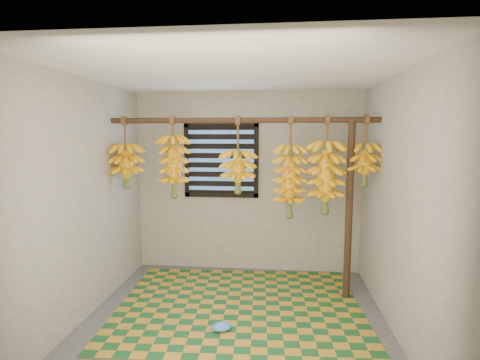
# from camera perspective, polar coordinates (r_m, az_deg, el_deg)

# --- Properties ---
(floor) EXTENTS (3.00, 3.00, 0.01)m
(floor) POSITION_cam_1_polar(r_m,az_deg,el_deg) (3.95, -0.89, -20.90)
(floor) COLOR #484848
(floor) RESTS_ON ground
(ceiling) EXTENTS (3.00, 3.00, 0.01)m
(ceiling) POSITION_cam_1_polar(r_m,az_deg,el_deg) (3.54, -0.96, 16.08)
(ceiling) COLOR silver
(ceiling) RESTS_ON wall_back
(wall_back) EXTENTS (3.00, 0.01, 2.40)m
(wall_back) POSITION_cam_1_polar(r_m,az_deg,el_deg) (5.04, 1.13, -0.40)
(wall_back) COLOR gray
(wall_back) RESTS_ON floor
(wall_left) EXTENTS (0.01, 3.00, 2.40)m
(wall_left) POSITION_cam_1_polar(r_m,az_deg,el_deg) (4.02, -22.75, -2.79)
(wall_left) COLOR gray
(wall_left) RESTS_ON floor
(wall_right) EXTENTS (0.01, 3.00, 2.40)m
(wall_right) POSITION_cam_1_polar(r_m,az_deg,el_deg) (3.69, 22.98, -3.62)
(wall_right) COLOR gray
(wall_right) RESTS_ON floor
(window) EXTENTS (1.00, 0.04, 1.00)m
(window) POSITION_cam_1_polar(r_m,az_deg,el_deg) (5.02, -2.88, 3.01)
(window) COLOR black
(window) RESTS_ON wall_back
(hanging_pole) EXTENTS (3.00, 0.06, 0.06)m
(hanging_pole) POSITION_cam_1_polar(r_m,az_deg,el_deg) (4.20, 0.22, 9.09)
(hanging_pole) COLOR #3F291A
(hanging_pole) RESTS_ON wall_left
(support_post) EXTENTS (0.08, 0.08, 2.00)m
(support_post) POSITION_cam_1_polar(r_m,az_deg,el_deg) (4.33, 16.28, -4.57)
(support_post) COLOR #3F291A
(support_post) RESTS_ON floor
(woven_mat) EXTENTS (2.68, 2.19, 0.01)m
(woven_mat) POSITION_cam_1_polar(r_m,az_deg,el_deg) (4.27, -0.09, -18.54)
(woven_mat) COLOR #175124
(woven_mat) RESTS_ON floor
(plastic_bag) EXTENTS (0.23, 0.20, 0.08)m
(plastic_bag) POSITION_cam_1_polar(r_m,az_deg,el_deg) (3.77, -2.81, -21.43)
(plastic_bag) COLOR #3D89E6
(plastic_bag) RESTS_ON woven_mat
(banana_bunch_a) EXTENTS (0.39, 0.39, 0.82)m
(banana_bunch_a) POSITION_cam_1_polar(r_m,az_deg,el_deg) (4.55, -16.98, 2.11)
(banana_bunch_a) COLOR brown
(banana_bunch_a) RESTS_ON hanging_pole
(banana_bunch_b) EXTENTS (0.33, 0.33, 0.93)m
(banana_bunch_b) POSITION_cam_1_polar(r_m,az_deg,el_deg) (4.36, -10.05, 2.05)
(banana_bunch_b) COLOR brown
(banana_bunch_b) RESTS_ON hanging_pole
(banana_bunch_c) EXTENTS (0.37, 0.37, 0.86)m
(banana_bunch_c) POSITION_cam_1_polar(r_m,az_deg,el_deg) (4.22, -0.31, 1.35)
(banana_bunch_c) COLOR brown
(banana_bunch_c) RESTS_ON hanging_pole
(banana_bunch_d) EXTENTS (0.36, 0.36, 1.13)m
(banana_bunch_d) POSITION_cam_1_polar(r_m,az_deg,el_deg) (4.21, 7.60, -0.19)
(banana_bunch_d) COLOR brown
(banana_bunch_d) RESTS_ON hanging_pole
(banana_bunch_e) EXTENTS (0.39, 0.39, 1.08)m
(banana_bunch_e) POSITION_cam_1_polar(r_m,az_deg,el_deg) (4.23, 12.94, 0.38)
(banana_bunch_e) COLOR brown
(banana_bunch_e) RESTS_ON hanging_pole
(banana_bunch_f) EXTENTS (0.34, 0.34, 0.76)m
(banana_bunch_f) POSITION_cam_1_polar(r_m,az_deg,el_deg) (4.29, 18.48, 2.28)
(banana_bunch_f) COLOR brown
(banana_bunch_f) RESTS_ON hanging_pole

